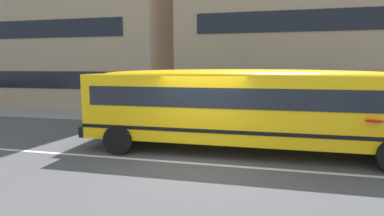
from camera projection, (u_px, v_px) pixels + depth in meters
ground_plane at (200, 164)px, 8.60m from camera, size 400.00×400.00×0.00m
sidewalk_far at (227, 120)px, 15.49m from camera, size 120.00×3.00×0.01m
lane_centreline at (200, 164)px, 8.60m from camera, size 110.00×0.16×0.01m
school_bus at (253, 104)px, 9.55m from camera, size 12.06×2.85×2.70m
apartment_block_far_centre at (317, 10)px, 20.56m from camera, size 17.16×11.87×13.30m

